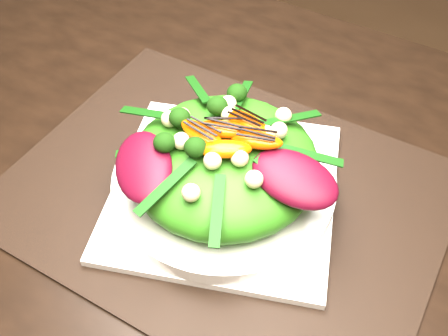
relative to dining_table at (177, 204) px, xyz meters
The scene contains 10 objects.
dining_table is the anchor object (origin of this frame).
placemat 0.06m from the dining_table, 29.40° to the left, with size 0.50×0.38×0.00m, color black.
plate_base 0.06m from the dining_table, 29.40° to the left, with size 0.26×0.26×0.01m, color white.
salad_bowl 0.07m from the dining_table, 29.40° to the left, with size 0.26×0.26×0.02m, color silver.
lettuce_mound 0.10m from the dining_table, 29.40° to the left, with size 0.21×0.21×0.07m, color #337916.
radicchio_leaf 0.18m from the dining_table, ahead, with size 0.09×0.06×0.02m, color #440716.
orange_segment 0.13m from the dining_table, 35.91° to the left, with size 0.06×0.02×0.01m, color #DA4703.
broccoli_floret 0.14m from the dining_table, 104.29° to the left, with size 0.03×0.03×0.03m, color #0B3409.
macadamia_nut 0.15m from the dining_table, ahead, with size 0.02×0.02×0.02m, color beige.
balsamic_drizzle 0.14m from the dining_table, 35.91° to the left, with size 0.05×0.00×0.00m, color black.
Camera 1 is at (0.25, -0.31, 1.24)m, focal length 42.00 mm.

